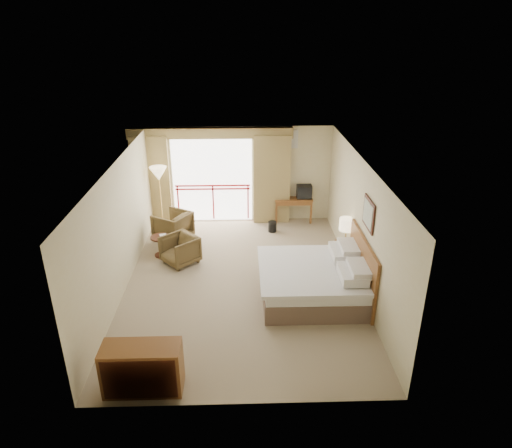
{
  "coord_description": "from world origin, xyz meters",
  "views": [
    {
      "loc": [
        0.04,
        -8.66,
        5.26
      ],
      "look_at": [
        0.32,
        0.4,
        1.22
      ],
      "focal_mm": 32.0,
      "sensor_mm": 36.0,
      "label": 1
    }
  ],
  "objects_px": {
    "desk": "(293,202)",
    "floor_lamp": "(159,176)",
    "armchair_far": "(174,239)",
    "bed": "(314,280)",
    "nightstand": "(344,255)",
    "dresser": "(142,368)",
    "armchair_near": "(181,263)",
    "side_table": "(161,243)",
    "wastebasket": "(272,227)",
    "tv": "(304,192)",
    "table_lamp": "(347,225)"
  },
  "relations": [
    {
      "from": "armchair_far",
      "to": "armchair_near",
      "type": "relative_size",
      "value": 1.1
    },
    {
      "from": "table_lamp",
      "to": "dresser",
      "type": "distance_m",
      "value": 5.5
    },
    {
      "from": "desk",
      "to": "armchair_far",
      "type": "distance_m",
      "value": 3.51
    },
    {
      "from": "table_lamp",
      "to": "tv",
      "type": "bearing_deg",
      "value": 102.8
    },
    {
      "from": "wastebasket",
      "to": "dresser",
      "type": "height_order",
      "value": "dresser"
    },
    {
      "from": "wastebasket",
      "to": "tv",
      "type": "bearing_deg",
      "value": 38.11
    },
    {
      "from": "side_table",
      "to": "desk",
      "type": "bearing_deg",
      "value": 31.48
    },
    {
      "from": "nightstand",
      "to": "dresser",
      "type": "bearing_deg",
      "value": -135.48
    },
    {
      "from": "table_lamp",
      "to": "desk",
      "type": "distance_m",
      "value": 2.94
    },
    {
      "from": "desk",
      "to": "floor_lamp",
      "type": "relative_size",
      "value": 0.6
    },
    {
      "from": "side_table",
      "to": "wastebasket",
      "type": "bearing_deg",
      "value": 25.21
    },
    {
      "from": "bed",
      "to": "desk",
      "type": "xyz_separation_m",
      "value": [
        -0.03,
        4.01,
        0.17
      ]
    },
    {
      "from": "bed",
      "to": "desk",
      "type": "relative_size",
      "value": 1.99
    },
    {
      "from": "bed",
      "to": "floor_lamp",
      "type": "xyz_separation_m",
      "value": [
        -3.67,
        3.48,
        1.15
      ]
    },
    {
      "from": "table_lamp",
      "to": "nightstand",
      "type": "bearing_deg",
      "value": -90.0
    },
    {
      "from": "wastebasket",
      "to": "armchair_far",
      "type": "xyz_separation_m",
      "value": [
        -2.63,
        -0.4,
        -0.14
      ]
    },
    {
      "from": "armchair_far",
      "to": "floor_lamp",
      "type": "bearing_deg",
      "value": -118.16
    },
    {
      "from": "table_lamp",
      "to": "armchair_far",
      "type": "bearing_deg",
      "value": 159.46
    },
    {
      "from": "tv",
      "to": "armchair_near",
      "type": "xyz_separation_m",
      "value": [
        -3.22,
        -2.43,
        -0.88
      ]
    },
    {
      "from": "armchair_near",
      "to": "dresser",
      "type": "xyz_separation_m",
      "value": [
        -0.07,
        -4.07,
        0.4
      ]
    },
    {
      "from": "side_table",
      "to": "dresser",
      "type": "height_order",
      "value": "dresser"
    },
    {
      "from": "floor_lamp",
      "to": "dresser",
      "type": "xyz_separation_m",
      "value": [
        0.64,
        -6.02,
        -1.13
      ]
    },
    {
      "from": "armchair_near",
      "to": "side_table",
      "type": "distance_m",
      "value": 0.72
    },
    {
      "from": "bed",
      "to": "table_lamp",
      "type": "xyz_separation_m",
      "value": [
        0.88,
        1.27,
        0.68
      ]
    },
    {
      "from": "nightstand",
      "to": "armchair_far",
      "type": "bearing_deg",
      "value": 159.53
    },
    {
      "from": "bed",
      "to": "side_table",
      "type": "height_order",
      "value": "bed"
    },
    {
      "from": "armchair_far",
      "to": "dresser",
      "type": "distance_m",
      "value": 5.39
    },
    {
      "from": "bed",
      "to": "wastebasket",
      "type": "xyz_separation_m",
      "value": [
        -0.66,
        3.23,
        -0.23
      ]
    },
    {
      "from": "nightstand",
      "to": "dresser",
      "type": "distance_m",
      "value": 5.42
    },
    {
      "from": "bed",
      "to": "armchair_far",
      "type": "height_order",
      "value": "bed"
    },
    {
      "from": "dresser",
      "to": "desk",
      "type": "bearing_deg",
      "value": 64.72
    },
    {
      "from": "wastebasket",
      "to": "armchair_far",
      "type": "bearing_deg",
      "value": -171.42
    },
    {
      "from": "armchair_near",
      "to": "tv",
      "type": "bearing_deg",
      "value": 85.18
    },
    {
      "from": "armchair_far",
      "to": "side_table",
      "type": "xyz_separation_m",
      "value": [
        -0.17,
        -0.92,
        0.35
      ]
    },
    {
      "from": "bed",
      "to": "side_table",
      "type": "xyz_separation_m",
      "value": [
        -3.46,
        1.91,
        -0.03
      ]
    },
    {
      "from": "armchair_far",
      "to": "floor_lamp",
      "type": "height_order",
      "value": "floor_lamp"
    },
    {
      "from": "wastebasket",
      "to": "floor_lamp",
      "type": "height_order",
      "value": "floor_lamp"
    },
    {
      "from": "wastebasket",
      "to": "side_table",
      "type": "height_order",
      "value": "side_table"
    },
    {
      "from": "bed",
      "to": "side_table",
      "type": "relative_size",
      "value": 4.17
    },
    {
      "from": "desk",
      "to": "armchair_near",
      "type": "distance_m",
      "value": 3.87
    },
    {
      "from": "tv",
      "to": "dresser",
      "type": "xyz_separation_m",
      "value": [
        -3.3,
        -6.5,
        -0.48
      ]
    },
    {
      "from": "wastebasket",
      "to": "armchair_near",
      "type": "distance_m",
      "value": 2.85
    },
    {
      "from": "bed",
      "to": "table_lamp",
      "type": "distance_m",
      "value": 1.69
    },
    {
      "from": "table_lamp",
      "to": "desk",
      "type": "xyz_separation_m",
      "value": [
        -0.91,
        2.75,
        -0.51
      ]
    },
    {
      "from": "desk",
      "to": "bed",
      "type": "bearing_deg",
      "value": -94.2
    },
    {
      "from": "dresser",
      "to": "wastebasket",
      "type": "bearing_deg",
      "value": 67.01
    },
    {
      "from": "bed",
      "to": "nightstand",
      "type": "relative_size",
      "value": 3.59
    },
    {
      "from": "desk",
      "to": "dresser",
      "type": "distance_m",
      "value": 7.21
    },
    {
      "from": "armchair_near",
      "to": "armchair_far",
      "type": "bearing_deg",
      "value": 152.88
    },
    {
      "from": "armchair_near",
      "to": "dresser",
      "type": "distance_m",
      "value": 4.09
    }
  ]
}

